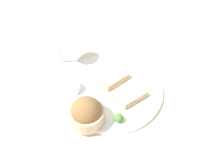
{
  "coord_description": "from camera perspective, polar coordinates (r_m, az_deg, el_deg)",
  "views": [
    {
      "loc": [
        0.21,
        0.44,
        0.6
      ],
      "look_at": [
        0.0,
        0.0,
        0.03
      ],
      "focal_mm": 35.0,
      "sensor_mm": 36.0,
      "label": 1
    }
  ],
  "objects": [
    {
      "name": "ground_plane",
      "position": [
        0.78,
        0.0,
        -1.64
      ],
      "size": [
        4.0,
        4.0,
        0.0
      ],
      "primitive_type": "plane",
      "color": "beige"
    },
    {
      "name": "dinner_plate",
      "position": [
        0.77,
        0.0,
        -1.31
      ],
      "size": [
        0.36,
        0.36,
        0.01
      ],
      "color": "white",
      "rests_on": "ground_plane"
    },
    {
      "name": "salad_bowl",
      "position": [
        0.66,
        -6.64,
        -7.51
      ],
      "size": [
        0.11,
        0.11,
        0.1
      ],
      "color": "tan",
      "rests_on": "dinner_plate"
    },
    {
      "name": "sauce_ramekin",
      "position": [
        0.76,
        -10.33,
        -0.8
      ],
      "size": [
        0.06,
        0.06,
        0.03
      ],
      "color": "white",
      "rests_on": "dinner_plate"
    },
    {
      "name": "cheese_toast_near",
      "position": [
        0.78,
        0.48,
        1.58
      ],
      "size": [
        0.11,
        0.08,
        0.03
      ],
      "color": "tan",
      "rests_on": "dinner_plate"
    },
    {
      "name": "cheese_toast_far",
      "position": [
        0.73,
        5.2,
        -3.0
      ],
      "size": [
        0.11,
        0.07,
        0.03
      ],
      "color": "tan",
      "rests_on": "dinner_plate"
    },
    {
      "name": "wine_glass",
      "position": [
        0.82,
        -14.29,
        11.63
      ],
      "size": [
        0.09,
        0.09,
        0.17
      ],
      "color": "silver",
      "rests_on": "ground_plane"
    },
    {
      "name": "garnish",
      "position": [
        0.68,
        1.73,
        -8.83
      ],
      "size": [
        0.03,
        0.03,
        0.03
      ],
      "color": "#477533",
      "rests_on": "dinner_plate"
    }
  ]
}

